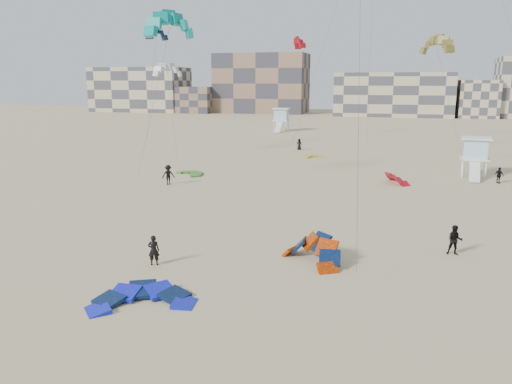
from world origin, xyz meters
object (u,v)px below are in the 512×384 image
(kite_ground_blue, at_px, (142,303))
(kitesurfer_main, at_px, (154,250))
(lifeguard_tower_near, at_px, (475,157))
(kite_ground_orange, at_px, (312,262))

(kite_ground_blue, bearing_deg, kitesurfer_main, 84.52)
(kitesurfer_main, relative_size, lifeguard_tower_near, 0.29)
(kitesurfer_main, bearing_deg, kite_ground_orange, 179.09)
(kite_ground_blue, xyz_separation_m, lifeguard_tower_near, (18.11, 36.60, 1.99))
(kite_ground_blue, xyz_separation_m, kitesurfer_main, (-1.67, 4.40, 0.82))
(kite_ground_blue, distance_m, kite_ground_orange, 9.55)
(kitesurfer_main, xyz_separation_m, lifeguard_tower_near, (19.79, 32.20, 1.16))
(kite_ground_blue, relative_size, lifeguard_tower_near, 0.77)
(kite_ground_orange, bearing_deg, lifeguard_tower_near, 108.92)
(kite_ground_orange, xyz_separation_m, kitesurfer_main, (-8.02, -2.74, 0.82))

